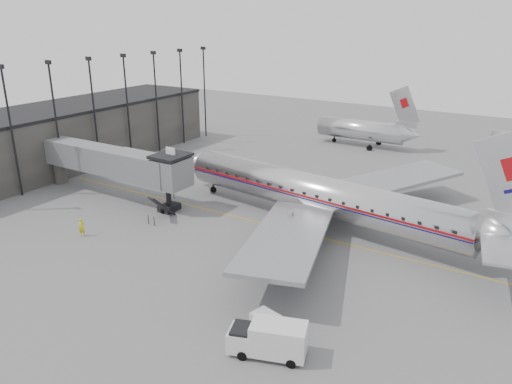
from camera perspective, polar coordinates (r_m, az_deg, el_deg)
ground at (r=47.79m, az=-4.31°, el=-5.68°), size 160.00×160.00×0.00m
terminal at (r=76.44m, az=-20.88°, el=6.00°), size 12.00×46.00×8.00m
apron_line at (r=50.88m, az=2.43°, el=-3.99°), size 60.00×0.15×0.01m
jet_bridge at (r=59.47m, az=-15.38°, el=3.12°), size 21.00×6.20×7.10m
floodlight_masts at (r=72.52m, az=-16.22°, el=9.36°), size 0.90×42.25×15.25m
distant_aircraft_near at (r=83.34m, az=11.99°, el=7.02°), size 16.39×3.20×10.26m
airliner at (r=50.54m, az=7.85°, el=-0.48°), size 39.67×36.55×12.57m
service_van at (r=32.64m, az=1.43°, el=-16.40°), size 5.28×3.36×2.32m
baggage_cart_navy at (r=42.15m, az=2.62°, el=-8.06°), size 2.37×2.09×1.55m
baggage_cart_white at (r=34.72m, az=1.11°, el=-14.78°), size 2.20×1.87×1.50m
ramp_worker at (r=51.32m, az=-19.31°, el=-3.84°), size 0.79×0.69×1.82m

